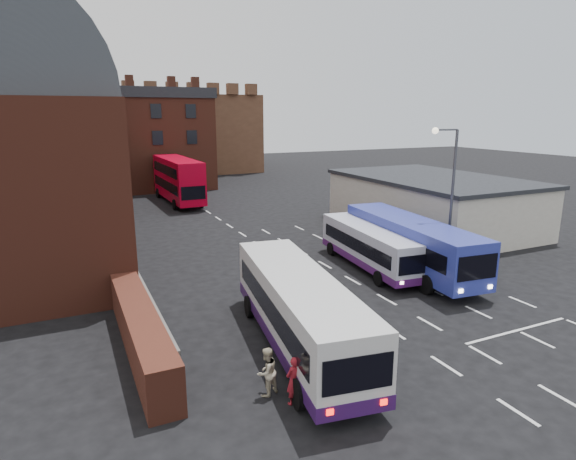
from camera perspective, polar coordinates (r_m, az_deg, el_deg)
name	(u,v)px	position (r m, az deg, el deg)	size (l,w,h in m)	color
ground	(383,325)	(22.49, 11.14, -10.97)	(180.00, 180.00, 0.00)	black
railway_station	(6,139)	(37.46, -30.41, 9.33)	(12.00, 28.00, 16.00)	#602B1E
forecourt_wall	(141,331)	(20.25, -17.03, -11.42)	(1.20, 10.00, 1.80)	#602B1E
cream_building	(432,202)	(41.47, 16.64, 3.22)	(10.40, 16.40, 4.25)	beige
brick_terrace	(117,145)	(62.74, -19.63, 9.46)	(22.00, 10.00, 11.00)	brown
castle_keep	(178,133)	(84.39, -12.89, 11.13)	(22.00, 22.00, 12.00)	brown
bus_white_outbound	(299,306)	(19.41, 1.28, -9.00)	(4.17, 11.43, 3.05)	silver
bus_white_inbound	(370,244)	(29.72, 9.70, -1.67)	(3.07, 9.54, 2.56)	silver
bus_blue	(410,241)	(29.58, 14.28, -1.30)	(3.76, 11.69, 3.13)	#2C37A2
bus_red_double	(178,180)	(52.07, -12.91, 5.86)	(3.13, 11.77, 4.69)	#BA001B
street_lamp	(449,185)	(30.18, 18.51, 5.06)	(1.71, 0.51, 8.49)	#474951
pedestrian_red	(294,381)	(16.37, 0.68, -17.41)	(0.60, 0.40, 1.66)	maroon
pedestrian_beige	(267,372)	(16.81, -2.53, -16.44)	(0.83, 0.64, 1.70)	#C0B597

